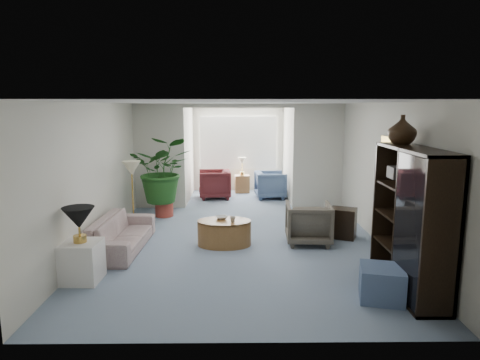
{
  "coord_description": "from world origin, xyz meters",
  "views": [
    {
      "loc": [
        -0.08,
        -7.06,
        2.43
      ],
      "look_at": [
        0.0,
        0.6,
        1.1
      ],
      "focal_mm": 31.76,
      "sensor_mm": 36.0,
      "label": 1
    }
  ],
  "objects_px": {
    "sunroom_chair_blue": "(270,185)",
    "table_lamp": "(79,218)",
    "end_table": "(82,262)",
    "entertainment_cabinet": "(411,220)",
    "ottoman": "(382,283)",
    "sunroom_chair_maroon": "(215,184)",
    "sofa": "(121,233)",
    "floor_lamp": "(132,168)",
    "framed_picture": "(389,151)",
    "side_table_dark": "(343,223)",
    "coffee_cup": "(233,219)",
    "cabinet_urn": "(402,130)",
    "plant_pot": "(164,209)",
    "wingback_chair": "(308,223)",
    "coffee_table": "(224,233)",
    "coffee_bowl": "(222,218)",
    "sunroom_table": "(242,184)"
  },
  "relations": [
    {
      "from": "sunroom_chair_blue",
      "to": "table_lamp",
      "type": "bearing_deg",
      "value": 145.97
    },
    {
      "from": "end_table",
      "to": "entertainment_cabinet",
      "type": "relative_size",
      "value": 0.3
    },
    {
      "from": "entertainment_cabinet",
      "to": "ottoman",
      "type": "relative_size",
      "value": 3.58
    },
    {
      "from": "sunroom_chair_blue",
      "to": "sunroom_chair_maroon",
      "type": "xyz_separation_m",
      "value": [
        -1.5,
        0.0,
        0.02
      ]
    },
    {
      "from": "sofa",
      "to": "ottoman",
      "type": "height_order",
      "value": "sofa"
    },
    {
      "from": "sunroom_chair_maroon",
      "to": "floor_lamp",
      "type": "bearing_deg",
      "value": -30.33
    },
    {
      "from": "framed_picture",
      "to": "end_table",
      "type": "distance_m",
      "value": 5.08
    },
    {
      "from": "floor_lamp",
      "to": "side_table_dark",
      "type": "xyz_separation_m",
      "value": [
        4.03,
        -0.51,
        -0.97
      ]
    },
    {
      "from": "sunroom_chair_maroon",
      "to": "sofa",
      "type": "bearing_deg",
      "value": -23.28
    },
    {
      "from": "coffee_cup",
      "to": "sunroom_chair_blue",
      "type": "relative_size",
      "value": 0.12
    },
    {
      "from": "ottoman",
      "to": "sunroom_chair_blue",
      "type": "distance_m",
      "value": 6.17
    },
    {
      "from": "side_table_dark",
      "to": "cabinet_urn",
      "type": "xyz_separation_m",
      "value": [
        0.3,
        -1.77,
        1.84
      ]
    },
    {
      "from": "end_table",
      "to": "plant_pot",
      "type": "bearing_deg",
      "value": 81.01
    },
    {
      "from": "wingback_chair",
      "to": "coffee_table",
      "type": "bearing_deg",
      "value": 7.89
    },
    {
      "from": "floor_lamp",
      "to": "coffee_table",
      "type": "distance_m",
      "value": 2.28
    },
    {
      "from": "coffee_bowl",
      "to": "coffee_cup",
      "type": "height_order",
      "value": "coffee_cup"
    },
    {
      "from": "end_table",
      "to": "coffee_table",
      "type": "distance_m",
      "value": 2.5
    },
    {
      "from": "sunroom_table",
      "to": "framed_picture",
      "type": "bearing_deg",
      "value": -64.58
    },
    {
      "from": "end_table",
      "to": "sunroom_chair_blue",
      "type": "distance_m",
      "value": 6.3
    },
    {
      "from": "end_table",
      "to": "cabinet_urn",
      "type": "height_order",
      "value": "cabinet_urn"
    },
    {
      "from": "coffee_cup",
      "to": "sunroom_chair_maroon",
      "type": "height_order",
      "value": "sunroom_chair_maroon"
    },
    {
      "from": "coffee_table",
      "to": "sunroom_chair_maroon",
      "type": "relative_size",
      "value": 1.13
    },
    {
      "from": "table_lamp",
      "to": "sunroom_chair_maroon",
      "type": "distance_m",
      "value": 5.73
    },
    {
      "from": "floor_lamp",
      "to": "coffee_table",
      "type": "bearing_deg",
      "value": -26.97
    },
    {
      "from": "framed_picture",
      "to": "cabinet_urn",
      "type": "xyz_separation_m",
      "value": [
        -0.23,
        -1.08,
        0.42
      ]
    },
    {
      "from": "end_table",
      "to": "sunroom_table",
      "type": "bearing_deg",
      "value": 69.28
    },
    {
      "from": "side_table_dark",
      "to": "sunroom_table",
      "type": "distance_m",
      "value": 4.64
    },
    {
      "from": "floor_lamp",
      "to": "ottoman",
      "type": "relative_size",
      "value": 0.67
    },
    {
      "from": "entertainment_cabinet",
      "to": "sunroom_table",
      "type": "height_order",
      "value": "entertainment_cabinet"
    },
    {
      "from": "end_table",
      "to": "entertainment_cabinet",
      "type": "bearing_deg",
      "value": -3.98
    },
    {
      "from": "end_table",
      "to": "sunroom_chair_maroon",
      "type": "distance_m",
      "value": 5.71
    },
    {
      "from": "coffee_table",
      "to": "ottoman",
      "type": "distance_m",
      "value": 2.99
    },
    {
      "from": "ottoman",
      "to": "cabinet_urn",
      "type": "bearing_deg",
      "value": 60.85
    },
    {
      "from": "side_table_dark",
      "to": "plant_pot",
      "type": "bearing_deg",
      "value": 155.85
    },
    {
      "from": "wingback_chair",
      "to": "side_table_dark",
      "type": "bearing_deg",
      "value": -153.34
    },
    {
      "from": "sunroom_chair_maroon",
      "to": "side_table_dark",
      "type": "bearing_deg",
      "value": 31.71
    },
    {
      "from": "wingback_chair",
      "to": "sunroom_table",
      "type": "bearing_deg",
      "value": -72.76
    },
    {
      "from": "framed_picture",
      "to": "ottoman",
      "type": "height_order",
      "value": "framed_picture"
    },
    {
      "from": "sofa",
      "to": "sunroom_table",
      "type": "bearing_deg",
      "value": -22.04
    },
    {
      "from": "end_table",
      "to": "plant_pot",
      "type": "height_order",
      "value": "end_table"
    },
    {
      "from": "sofa",
      "to": "plant_pot",
      "type": "height_order",
      "value": "sofa"
    },
    {
      "from": "coffee_bowl",
      "to": "ottoman",
      "type": "distance_m",
      "value": 3.11
    },
    {
      "from": "coffee_table",
      "to": "ottoman",
      "type": "relative_size",
      "value": 1.78
    },
    {
      "from": "wingback_chair",
      "to": "sunroom_chair_maroon",
      "type": "bearing_deg",
      "value": -60.42
    },
    {
      "from": "floor_lamp",
      "to": "sunroom_chair_maroon",
      "type": "height_order",
      "value": "floor_lamp"
    },
    {
      "from": "sofa",
      "to": "coffee_cup",
      "type": "bearing_deg",
      "value": -85.35
    },
    {
      "from": "coffee_table",
      "to": "side_table_dark",
      "type": "xyz_separation_m",
      "value": [
        2.21,
        0.42,
        0.06
      ]
    },
    {
      "from": "cabinet_urn",
      "to": "sunroom_chair_blue",
      "type": "relative_size",
      "value": 0.51
    },
    {
      "from": "end_table",
      "to": "table_lamp",
      "type": "bearing_deg",
      "value": 0.0
    },
    {
      "from": "end_table",
      "to": "ottoman",
      "type": "height_order",
      "value": "end_table"
    }
  ]
}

